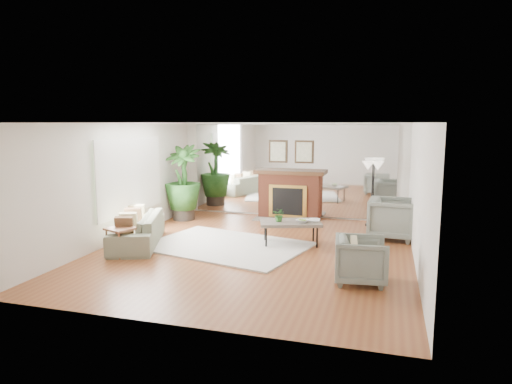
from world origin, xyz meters
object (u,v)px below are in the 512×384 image
(fireplace, at_px, (289,193))
(sofa, at_px, (137,230))
(coffee_table, at_px, (291,223))
(floor_lamp, at_px, (373,171))
(armchair_front, at_px, (361,260))
(side_table, at_px, (121,232))
(potted_ficus, at_px, (183,180))
(armchair_back, at_px, (392,219))

(fireplace, height_order, sofa, fireplace)
(coffee_table, xyz_separation_m, floor_lamp, (1.53, 2.28, 0.90))
(armchair_front, relative_size, side_table, 1.29)
(armchair_front, bearing_deg, coffee_table, 32.37)
(sofa, bearing_deg, coffee_table, 85.93)
(sofa, bearing_deg, potted_ficus, 163.01)
(potted_ficus, bearing_deg, coffee_table, -27.48)
(sofa, relative_size, floor_lamp, 1.36)
(fireplace, distance_m, sofa, 4.28)
(coffee_table, relative_size, side_table, 2.23)
(armchair_front, bearing_deg, fireplace, 18.83)
(fireplace, height_order, coffee_table, fireplace)
(sofa, distance_m, potted_ficus, 2.65)
(coffee_table, height_order, potted_ficus, potted_ficus)
(sofa, height_order, side_table, sofa)
(armchair_back, xyz_separation_m, floor_lamp, (-0.48, 1.19, 0.91))
(coffee_table, relative_size, floor_lamp, 0.88)
(sofa, relative_size, side_table, 3.47)
(side_table, relative_size, floor_lamp, 0.39)
(coffee_table, distance_m, sofa, 3.17)
(fireplace, distance_m, floor_lamp, 2.26)
(armchair_front, bearing_deg, floor_lamp, -6.25)
(armchair_front, distance_m, side_table, 4.45)
(armchair_back, bearing_deg, potted_ficus, 87.15)
(fireplace, height_order, potted_ficus, fireplace)
(coffee_table, distance_m, armchair_front, 2.46)
(floor_lamp, bearing_deg, armchair_back, -67.97)
(fireplace, relative_size, floor_lamp, 1.29)
(coffee_table, distance_m, potted_ficus, 3.64)
(sofa, xyz_separation_m, potted_ficus, (-0.15, 2.55, 0.72))
(sofa, bearing_deg, armchair_back, 91.04)
(fireplace, bearing_deg, armchair_back, -30.27)
(fireplace, bearing_deg, sofa, -125.02)
(side_table, distance_m, floor_lamp, 6.01)
(fireplace, relative_size, side_table, 3.29)
(fireplace, distance_m, armchair_front, 5.01)
(armchair_back, relative_size, floor_lamp, 0.62)
(armchair_front, relative_size, floor_lamp, 0.51)
(armchair_front, height_order, side_table, armchair_front)
(side_table, xyz_separation_m, potted_ficus, (-0.28, 3.34, 0.58))
(fireplace, bearing_deg, side_table, -118.40)
(fireplace, distance_m, coffee_table, 2.68)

